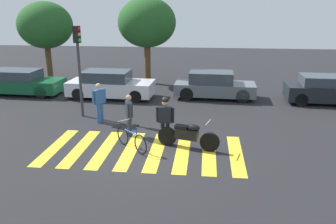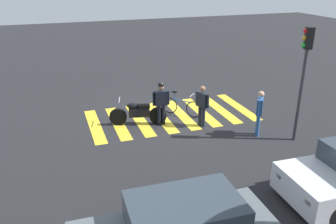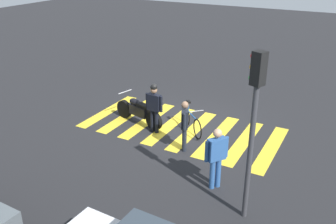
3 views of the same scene
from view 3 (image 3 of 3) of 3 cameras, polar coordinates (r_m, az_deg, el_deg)
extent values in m
plane|color=#232326|center=(13.15, 2.02, -2.43)|extent=(60.00, 60.00, 0.00)
cylinder|color=black|center=(13.92, -6.68, 0.46)|extent=(0.69, 0.30, 0.67)
cylinder|color=black|center=(12.87, -2.16, -1.38)|extent=(0.69, 0.30, 0.67)
cube|color=black|center=(13.28, -4.39, 0.23)|extent=(0.84, 0.47, 0.36)
ellipsoid|color=black|center=(13.33, -5.10, 1.56)|extent=(0.52, 0.35, 0.24)
cube|color=black|center=(13.05, -3.82, 0.96)|extent=(0.49, 0.34, 0.12)
cylinder|color=#A5A5AD|center=(13.60, -6.60, 3.08)|extent=(0.19, 0.61, 0.04)
torus|color=black|center=(12.32, 4.52, -2.61)|extent=(0.52, 0.51, 0.69)
torus|color=black|center=(13.24, 2.77, -0.62)|extent=(0.52, 0.51, 0.69)
cylinder|color=#1E4C8C|center=(12.66, 3.64, -0.43)|extent=(0.64, 0.62, 0.04)
cylinder|color=#1E4C8C|center=(12.87, 3.14, 0.83)|extent=(0.05, 0.05, 0.34)
cube|color=black|center=(12.80, 3.16, 1.57)|extent=(0.21, 0.21, 0.06)
cylinder|color=#99999E|center=(12.16, 4.42, 0.14)|extent=(0.34, 0.35, 0.03)
cylinder|color=#1E232D|center=(11.52, 2.50, -4.21)|extent=(0.14, 0.14, 0.80)
cylinder|color=#1E232D|center=(11.68, 2.53, -3.80)|extent=(0.14, 0.14, 0.80)
cube|color=#1E232D|center=(11.30, 2.58, -0.93)|extent=(0.37, 0.51, 0.57)
sphere|color=#8C664C|center=(11.13, 2.62, 1.09)|extent=(0.22, 0.22, 0.22)
cylinder|color=#1E232D|center=(11.04, 2.53, -1.54)|extent=(0.09, 0.09, 0.54)
cylinder|color=#1E232D|center=(11.56, 2.62, -0.35)|extent=(0.09, 0.09, 0.54)
cylinder|color=black|center=(12.65, -1.76, -1.51)|extent=(0.14, 0.14, 0.81)
cylinder|color=black|center=(12.74, -2.43, -1.32)|extent=(0.14, 0.14, 0.81)
cube|color=black|center=(12.42, -2.14, 1.47)|extent=(0.49, 0.24, 0.57)
sphere|color=#8C664C|center=(12.26, -2.17, 3.36)|extent=(0.22, 0.22, 0.22)
cylinder|color=black|center=(12.27, -1.05, 1.20)|extent=(0.09, 0.09, 0.54)
cylinder|color=black|center=(12.57, -3.21, 1.74)|extent=(0.09, 0.09, 0.54)
sphere|color=black|center=(12.23, -2.18, 3.80)|extent=(0.23, 0.23, 0.23)
cylinder|color=#2D5999|center=(9.88, 6.77, -9.40)|extent=(0.14, 0.14, 0.84)
cylinder|color=#2D5999|center=(9.96, 7.66, -9.14)|extent=(0.14, 0.14, 0.84)
cube|color=#2D5999|center=(9.55, 7.43, -5.64)|extent=(0.45, 0.51, 0.60)
sphere|color=tan|center=(9.34, 7.58, -3.22)|extent=(0.23, 0.23, 0.23)
cylinder|color=#2D5999|center=(9.41, 5.90, -6.04)|extent=(0.09, 0.09, 0.57)
cylinder|color=#2D5999|center=(9.70, 8.92, -5.26)|extent=(0.09, 0.09, 0.57)
cube|color=yellow|center=(12.26, 15.38, -5.40)|extent=(0.45, 3.32, 0.01)
cube|color=yellow|center=(12.44, 11.37, -4.53)|extent=(0.45, 3.32, 0.01)
cube|color=yellow|center=(12.68, 7.50, -3.66)|extent=(0.45, 3.32, 0.01)
cube|color=yellow|center=(12.98, 3.80, -2.82)|extent=(0.45, 3.32, 0.01)
cube|color=yellow|center=(13.34, 0.29, -2.01)|extent=(0.45, 3.32, 0.01)
cube|color=yellow|center=(13.74, -3.03, -1.24)|extent=(0.45, 3.32, 0.01)
cube|color=yellow|center=(14.19, -6.14, -0.51)|extent=(0.45, 3.32, 0.01)
cube|color=yellow|center=(14.68, -9.05, 0.18)|extent=(0.45, 3.32, 0.01)
cylinder|color=#38383D|center=(8.42, 12.39, -6.51)|extent=(0.12, 0.12, 3.26)
cube|color=black|center=(7.64, 13.68, 6.47)|extent=(0.31, 0.31, 0.70)
sphere|color=red|center=(7.65, 13.07, 8.35)|extent=(0.16, 0.16, 0.16)
sphere|color=orange|center=(7.71, 12.91, 6.71)|extent=(0.16, 0.16, 0.16)
sphere|color=green|center=(7.78, 12.76, 5.09)|extent=(0.16, 0.16, 0.16)
camera|label=1|loc=(22.74, 10.37, 20.92)|focal=37.27mm
camera|label=2|loc=(9.90, -74.29, 5.83)|focal=37.31mm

